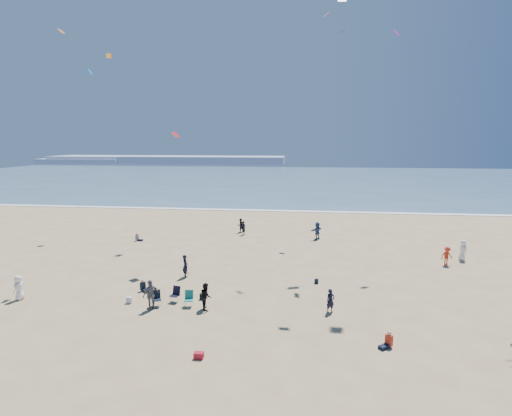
# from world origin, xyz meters

# --- Properties ---
(ocean) EXTENTS (220.00, 100.00, 0.06)m
(ocean) POSITION_xyz_m (0.00, 95.00, 0.03)
(ocean) COLOR #476B84
(ocean) RESTS_ON ground
(surf_line) EXTENTS (220.00, 1.20, 0.08)m
(surf_line) POSITION_xyz_m (0.00, 45.00, 0.04)
(surf_line) COLOR white
(surf_line) RESTS_ON ground
(headland_far) EXTENTS (110.00, 20.00, 3.20)m
(headland_far) POSITION_xyz_m (-60.00, 170.00, 1.60)
(headland_far) COLOR #7A8EA8
(headland_far) RESTS_ON ground
(headland_near) EXTENTS (40.00, 14.00, 2.00)m
(headland_near) POSITION_xyz_m (-100.00, 165.00, 1.00)
(headland_near) COLOR #7A8EA8
(headland_near) RESTS_ON ground
(standing_flyers) EXTENTS (32.54, 37.90, 1.93)m
(standing_flyers) POSITION_xyz_m (4.86, 15.17, 0.87)
(standing_flyers) COLOR black
(standing_flyers) RESTS_ON ground
(seated_group) EXTENTS (22.41, 28.98, 0.84)m
(seated_group) POSITION_xyz_m (-0.21, 7.87, 0.42)
(seated_group) COLOR white
(seated_group) RESTS_ON ground
(chair_cluster) EXTENTS (2.74, 1.57, 1.00)m
(chair_cluster) POSITION_xyz_m (-3.49, 10.08, 0.50)
(chair_cluster) COLOR black
(chair_cluster) RESTS_ON ground
(white_tote) EXTENTS (0.35, 0.20, 0.40)m
(white_tote) POSITION_xyz_m (-6.39, 10.04, 0.20)
(white_tote) COLOR silver
(white_tote) RESTS_ON ground
(black_backpack) EXTENTS (0.30, 0.22, 0.38)m
(black_backpack) POSITION_xyz_m (-1.93, 11.20, 0.19)
(black_backpack) COLOR black
(black_backpack) RESTS_ON ground
(cooler) EXTENTS (0.45, 0.30, 0.30)m
(cooler) POSITION_xyz_m (-0.27, 4.19, 0.15)
(cooler) COLOR #A81826
(cooler) RESTS_ON ground
(navy_bag) EXTENTS (0.28, 0.18, 0.34)m
(navy_bag) POSITION_xyz_m (5.54, 15.08, 0.17)
(navy_bag) COLOR black
(navy_bag) RESTS_ON ground
(kites_aloft) EXTENTS (39.44, 39.21, 30.67)m
(kites_aloft) POSITION_xyz_m (9.00, 13.52, 15.04)
(kites_aloft) COLOR green
(kites_aloft) RESTS_ON ground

